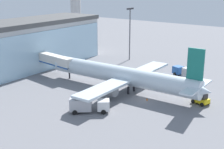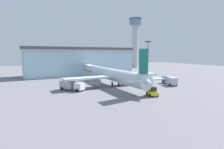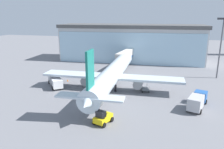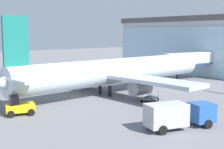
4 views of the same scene
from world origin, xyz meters
The scene contains 11 objects.
ground centered at (0.00, 0.00, 0.00)m, with size 240.00×240.00×0.00m, color slate.
terminal_building centered at (0.01, 39.51, 6.62)m, with size 52.64×17.04×13.23m.
jet_bridge centered at (0.43, 27.86, 4.13)m, with size 3.84×14.95×5.50m.
apron_light_mast centered at (26.80, 21.64, 9.65)m, with size 3.20×0.40×15.93m.
airplane centered at (1.47, 6.27, 3.50)m, with size 31.88×40.24×11.48m.
catering_truck centered at (-12.29, 4.34, 1.47)m, with size 6.31×7.05×2.65m.
fuel_truck centered at (19.35, -0.76, 1.47)m, with size 4.31×7.62×2.65m.
baggage_cart centered at (9.02, 6.17, 0.50)m, with size 2.35×3.15×1.50m.
pushback_tug centered at (4.27, -10.75, 0.97)m, with size 2.95×3.59×2.30m.
safety_cone_nose centered at (-0.38, -1.16, 0.28)m, with size 0.36×0.36×0.55m, color orange.
safety_cone_wingtip centered at (-11.12, 8.65, 0.28)m, with size 0.36×0.36×0.55m, color orange.
Camera 3 is at (13.57, -40.74, 16.67)m, focal length 35.00 mm.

